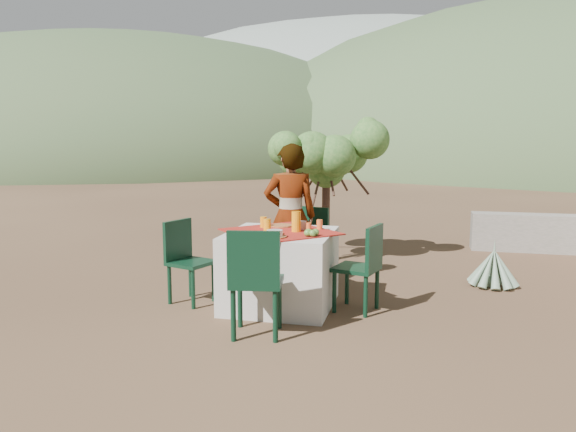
% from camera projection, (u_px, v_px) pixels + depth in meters
% --- Properties ---
extents(ground, '(160.00, 160.00, 0.00)m').
position_uv_depth(ground, '(262.00, 303.00, 5.71)').
color(ground, '#3D271C').
rests_on(ground, ground).
extents(table, '(1.30, 1.30, 0.76)m').
position_uv_depth(table, '(280.00, 269.00, 5.57)').
color(table, beige).
rests_on(table, ground).
extents(chair_far, '(0.49, 0.49, 0.86)m').
position_uv_depth(chair_far, '(309.00, 241.00, 6.54)').
color(chair_far, black).
rests_on(chair_far, ground).
extents(chair_near, '(0.49, 0.49, 0.94)m').
position_uv_depth(chair_near, '(255.00, 278.00, 4.67)').
color(chair_near, black).
rests_on(chair_near, ground).
extents(chair_left, '(0.49, 0.49, 0.84)m').
position_uv_depth(chair_left, '(186.00, 257.00, 5.71)').
color(chair_left, black).
rests_on(chair_left, ground).
extents(chair_right, '(0.48, 0.48, 0.85)m').
position_uv_depth(chair_right, '(364.00, 264.00, 5.38)').
color(chair_right, black).
rests_on(chair_right, ground).
extents(person, '(0.68, 0.55, 1.61)m').
position_uv_depth(person, '(290.00, 216.00, 6.23)').
color(person, '#8C6651').
rests_on(person, ground).
extents(shrub_tree, '(1.42, 1.39, 1.67)m').
position_uv_depth(shrub_tree, '(331.00, 164.00, 7.48)').
color(shrub_tree, '#4D3126').
rests_on(shrub_tree, ground).
extents(agave, '(0.56, 0.57, 0.61)m').
position_uv_depth(agave, '(493.00, 268.00, 6.34)').
color(agave, gray).
rests_on(agave, ground).
extents(stone_wall, '(2.60, 0.35, 0.55)m').
position_uv_depth(stone_wall, '(565.00, 234.00, 8.13)').
color(stone_wall, gray).
rests_on(stone_wall, ground).
extents(hill_near_left, '(40.00, 40.00, 16.00)m').
position_uv_depth(hill_near_left, '(131.00, 160.00, 38.71)').
color(hill_near_left, '#304B2A').
rests_on(hill_near_left, ground).
extents(hill_far_center, '(60.00, 60.00, 24.00)m').
position_uv_depth(hill_far_center, '(365.00, 152.00, 56.71)').
color(hill_far_center, slate).
rests_on(hill_far_center, ground).
extents(plate_far, '(0.24, 0.24, 0.01)m').
position_uv_depth(plate_far, '(282.00, 226.00, 5.80)').
color(plate_far, brown).
rests_on(plate_far, table).
extents(plate_near, '(0.24, 0.24, 0.01)m').
position_uv_depth(plate_near, '(271.00, 233.00, 5.35)').
color(plate_near, brown).
rests_on(plate_near, table).
extents(glass_far, '(0.07, 0.07, 0.11)m').
position_uv_depth(glass_far, '(264.00, 222.00, 5.73)').
color(glass_far, orange).
rests_on(glass_far, table).
extents(glass_near, '(0.08, 0.08, 0.12)m').
position_uv_depth(glass_near, '(267.00, 225.00, 5.49)').
color(glass_near, orange).
rests_on(glass_near, table).
extents(juice_pitcher, '(0.09, 0.09, 0.20)m').
position_uv_depth(juice_pitcher, '(296.00, 221.00, 5.47)').
color(juice_pitcher, orange).
rests_on(juice_pitcher, table).
extents(bowl_plate, '(0.23, 0.23, 0.01)m').
position_uv_depth(bowl_plate, '(275.00, 237.00, 5.18)').
color(bowl_plate, brown).
rests_on(bowl_plate, table).
extents(white_bowl, '(0.15, 0.15, 0.06)m').
position_uv_depth(white_bowl, '(275.00, 233.00, 5.17)').
color(white_bowl, silver).
rests_on(white_bowl, bowl_plate).
extents(jar_left, '(0.05, 0.05, 0.08)m').
position_uv_depth(jar_left, '(309.00, 227.00, 5.51)').
color(jar_left, orange).
rests_on(jar_left, table).
extents(jar_right, '(0.06, 0.06, 0.10)m').
position_uv_depth(jar_right, '(320.00, 224.00, 5.62)').
color(jar_right, orange).
rests_on(jar_right, table).
extents(napkin_holder, '(0.07, 0.05, 0.09)m').
position_uv_depth(napkin_holder, '(303.00, 225.00, 5.58)').
color(napkin_holder, silver).
rests_on(napkin_holder, table).
extents(fruit_cluster, '(0.13, 0.12, 0.07)m').
position_uv_depth(fruit_cluster, '(311.00, 233.00, 5.23)').
color(fruit_cluster, '#52822F').
rests_on(fruit_cluster, table).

